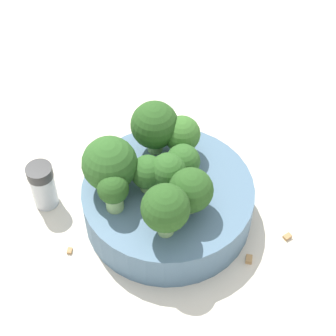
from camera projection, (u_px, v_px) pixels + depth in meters
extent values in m
plane|color=beige|center=(168.00, 214.00, 0.65)|extent=(3.00, 3.00, 0.00)
cylinder|color=slate|center=(168.00, 202.00, 0.63)|extent=(0.19, 0.19, 0.05)
cylinder|color=#8EB770|center=(165.00, 222.00, 0.56)|extent=(0.02, 0.02, 0.03)
sphere|color=#28511E|center=(165.00, 208.00, 0.54)|extent=(0.05, 0.05, 0.05)
cylinder|color=#84AD66|center=(169.00, 181.00, 0.60)|extent=(0.02, 0.02, 0.02)
sphere|color=#2D5B23|center=(169.00, 171.00, 0.59)|extent=(0.04, 0.04, 0.04)
cylinder|color=#84AD66|center=(111.00, 178.00, 0.60)|extent=(0.02, 0.02, 0.03)
sphere|color=#2D5B23|center=(110.00, 163.00, 0.59)|extent=(0.06, 0.06, 0.06)
cylinder|color=#8EB770|center=(155.00, 140.00, 0.64)|extent=(0.02, 0.02, 0.03)
sphere|color=#28511E|center=(155.00, 125.00, 0.62)|extent=(0.05, 0.05, 0.05)
cylinder|color=#7A9E5B|center=(190.00, 202.00, 0.58)|extent=(0.02, 0.02, 0.02)
sphere|color=#28511E|center=(191.00, 190.00, 0.57)|extent=(0.05, 0.05, 0.05)
cylinder|color=#8EB770|center=(114.00, 200.00, 0.59)|extent=(0.02, 0.02, 0.03)
sphere|color=#28511E|center=(113.00, 188.00, 0.57)|extent=(0.03, 0.03, 0.03)
cylinder|color=#84AD66|center=(148.00, 181.00, 0.61)|extent=(0.02, 0.02, 0.02)
sphere|color=#2D5B23|center=(148.00, 172.00, 0.59)|extent=(0.04, 0.04, 0.04)
cylinder|color=#7A9E5B|center=(183.00, 171.00, 0.62)|extent=(0.03, 0.03, 0.02)
sphere|color=#2D5B23|center=(183.00, 161.00, 0.60)|extent=(0.04, 0.04, 0.04)
cylinder|color=#7A9E5B|center=(182.00, 146.00, 0.64)|extent=(0.02, 0.02, 0.02)
sphere|color=#386B28|center=(182.00, 134.00, 0.62)|extent=(0.04, 0.04, 0.04)
cylinder|color=#B2B7BC|center=(44.00, 189.00, 0.64)|extent=(0.03, 0.03, 0.05)
cylinder|color=#2D2D2D|center=(39.00, 172.00, 0.62)|extent=(0.03, 0.03, 0.01)
cube|color=#AD7F4C|center=(288.00, 236.00, 0.62)|extent=(0.01, 0.01, 0.01)
cube|color=#AD7F4C|center=(249.00, 258.00, 0.60)|extent=(0.01, 0.01, 0.01)
cube|color=#AD7F4C|center=(161.00, 117.00, 0.75)|extent=(0.00, 0.01, 0.01)
cube|color=#AD7F4C|center=(96.00, 154.00, 0.70)|extent=(0.01, 0.01, 0.01)
cube|color=#AD7F4C|center=(69.00, 250.00, 0.61)|extent=(0.01, 0.01, 0.01)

